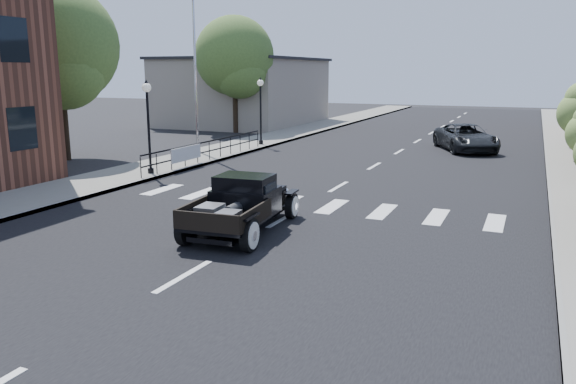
% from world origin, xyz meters
% --- Properties ---
extents(ground, '(120.00, 120.00, 0.00)m').
position_xyz_m(ground, '(0.00, 0.00, 0.00)').
color(ground, black).
rests_on(ground, ground).
extents(road, '(14.00, 80.00, 0.02)m').
position_xyz_m(road, '(0.00, 15.00, 0.01)').
color(road, black).
rests_on(road, ground).
extents(road_markings, '(12.00, 60.00, 0.06)m').
position_xyz_m(road_markings, '(0.00, 10.00, 0.00)').
color(road_markings, silver).
rests_on(road_markings, ground).
extents(sidewalk_left, '(3.00, 80.00, 0.15)m').
position_xyz_m(sidewalk_left, '(-8.50, 15.00, 0.07)').
color(sidewalk_left, gray).
rests_on(sidewalk_left, ground).
extents(low_building_left, '(10.00, 12.00, 5.00)m').
position_xyz_m(low_building_left, '(-15.00, 28.00, 2.50)').
color(low_building_left, gray).
rests_on(low_building_left, ground).
extents(railing, '(0.08, 10.00, 1.00)m').
position_xyz_m(railing, '(-7.30, 10.00, 0.65)').
color(railing, black).
rests_on(railing, sidewalk_left).
extents(banner, '(0.04, 2.20, 0.60)m').
position_xyz_m(banner, '(-7.22, 8.00, 0.45)').
color(banner, silver).
rests_on(banner, sidewalk_left).
extents(lamp_post_b, '(0.36, 0.36, 3.69)m').
position_xyz_m(lamp_post_b, '(-7.60, 6.00, 1.99)').
color(lamp_post_b, black).
rests_on(lamp_post_b, sidewalk_left).
extents(lamp_post_c, '(0.36, 0.36, 3.69)m').
position_xyz_m(lamp_post_c, '(-7.60, 16.00, 1.99)').
color(lamp_post_c, black).
rests_on(lamp_post_c, sidewalk_left).
extents(flagpole, '(0.12, 0.12, 11.65)m').
position_xyz_m(flagpole, '(-9.20, 12.00, 5.97)').
color(flagpole, silver).
rests_on(flagpole, sidewalk_left).
extents(big_tree_near, '(5.51, 5.51, 8.10)m').
position_xyz_m(big_tree_near, '(-14.00, 8.00, 4.05)').
color(big_tree_near, '#446129').
rests_on(big_tree_near, ground).
extents(big_tree_far, '(5.34, 5.34, 7.85)m').
position_xyz_m(big_tree_far, '(-12.50, 22.00, 3.92)').
color(big_tree_far, '#446129').
rests_on(big_tree_far, ground).
extents(small_tree_e, '(1.57, 1.57, 2.61)m').
position_xyz_m(small_tree_e, '(8.30, 21.62, 1.46)').
color(small_tree_e, olive).
rests_on(small_tree_e, sidewalk_right).
extents(hotrod_pickup, '(2.41, 4.55, 1.52)m').
position_xyz_m(hotrod_pickup, '(-0.47, 0.46, 0.76)').
color(hotrod_pickup, black).
rests_on(hotrod_pickup, ground).
extents(second_car, '(4.22, 5.54, 1.40)m').
position_xyz_m(second_car, '(3.12, 18.83, 0.70)').
color(second_car, black).
rests_on(second_car, ground).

